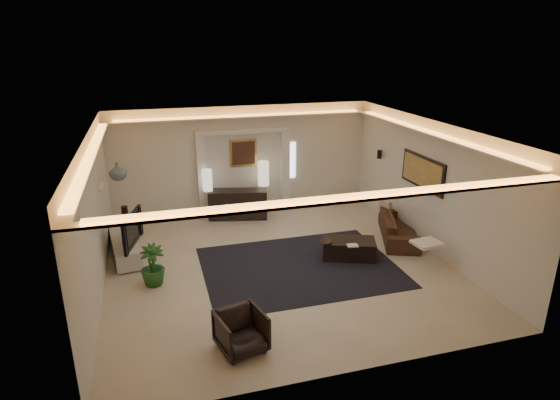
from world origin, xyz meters
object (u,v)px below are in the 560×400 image
object	(u,v)px
console	(238,204)
sofa	(399,227)
coffee_table	(349,249)
armchair	(241,332)

from	to	relation	value
console	sofa	size ratio (longest dim) A/B	0.78
coffee_table	armchair	xyz separation A→B (m)	(-2.90, -2.49, 0.12)
coffee_table	armchair	distance (m)	3.83
console	coffee_table	world-z (taller)	console
sofa	coffee_table	world-z (taller)	sofa
armchair	coffee_table	bearing A→B (deg)	26.62
console	sofa	xyz separation A→B (m)	(3.44, -2.39, -0.11)
console	coffee_table	bearing A→B (deg)	-45.33
coffee_table	armchair	size ratio (longest dim) A/B	1.59
console	armchair	size ratio (longest dim) A/B	2.17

